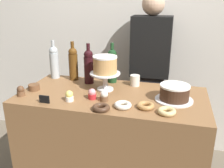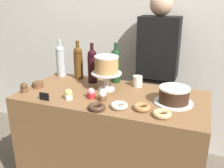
# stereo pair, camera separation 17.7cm
# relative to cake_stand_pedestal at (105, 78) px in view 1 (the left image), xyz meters

# --- Properties ---
(back_wall) EXTENTS (6.00, 0.05, 2.60)m
(back_wall) POSITION_rel_cake_stand_pedestal_xyz_m (0.07, 0.82, 0.31)
(back_wall) COLOR silver
(back_wall) RESTS_ON ground_plane
(display_counter) EXTENTS (1.35, 0.66, 0.89)m
(display_counter) POSITION_rel_cake_stand_pedestal_xyz_m (0.07, -0.08, -0.54)
(display_counter) COLOR brown
(display_counter) RESTS_ON ground_plane
(cake_stand_pedestal) EXTENTS (0.23, 0.23, 0.13)m
(cake_stand_pedestal) POSITION_rel_cake_stand_pedestal_xyz_m (0.00, 0.00, 0.00)
(cake_stand_pedestal) COLOR silver
(cake_stand_pedestal) RESTS_ON display_counter
(white_layer_cake) EXTENTS (0.18, 0.18, 0.13)m
(white_layer_cake) POSITION_rel_cake_stand_pedestal_xyz_m (0.00, -0.00, 0.11)
(white_layer_cake) COLOR tan
(white_layer_cake) RESTS_ON cake_stand_pedestal
(silver_serving_platter) EXTENTS (0.26, 0.26, 0.01)m
(silver_serving_platter) POSITION_rel_cake_stand_pedestal_xyz_m (0.51, -0.08, -0.09)
(silver_serving_platter) COLOR white
(silver_serving_platter) RESTS_ON display_counter
(chocolate_round_cake) EXTENTS (0.20, 0.20, 0.10)m
(chocolate_round_cake) POSITION_rel_cake_stand_pedestal_xyz_m (0.51, -0.08, -0.03)
(chocolate_round_cake) COLOR #3D2619
(chocolate_round_cake) RESTS_ON silver_serving_platter
(wine_bottle_green) EXTENTS (0.08, 0.08, 0.33)m
(wine_bottle_green) POSITION_rel_cake_stand_pedestal_xyz_m (0.00, 0.19, 0.05)
(wine_bottle_green) COLOR #193D1E
(wine_bottle_green) RESTS_ON display_counter
(wine_bottle_amber) EXTENTS (0.08, 0.08, 0.33)m
(wine_bottle_amber) POSITION_rel_cake_stand_pedestal_xyz_m (-0.33, 0.17, 0.05)
(wine_bottle_amber) COLOR #5B3814
(wine_bottle_amber) RESTS_ON display_counter
(wine_bottle_clear) EXTENTS (0.08, 0.08, 0.33)m
(wine_bottle_clear) POSITION_rel_cake_stand_pedestal_xyz_m (-0.50, 0.17, 0.05)
(wine_bottle_clear) COLOR #B2BCC1
(wine_bottle_clear) RESTS_ON display_counter
(wine_bottle_dark_red) EXTENTS (0.08, 0.08, 0.33)m
(wine_bottle_dark_red) POSITION_rel_cake_stand_pedestal_xyz_m (-0.17, 0.12, 0.05)
(wine_bottle_dark_red) COLOR black
(wine_bottle_dark_red) RESTS_ON display_counter
(cupcake_strawberry) EXTENTS (0.06, 0.06, 0.07)m
(cupcake_strawberry) POSITION_rel_cake_stand_pedestal_xyz_m (-0.04, -0.19, -0.06)
(cupcake_strawberry) COLOR red
(cupcake_strawberry) RESTS_ON display_counter
(cupcake_lemon) EXTENTS (0.06, 0.06, 0.07)m
(cupcake_lemon) POSITION_rel_cake_stand_pedestal_xyz_m (-0.18, -0.27, -0.06)
(cupcake_lemon) COLOR white
(cupcake_lemon) RESTS_ON display_counter
(cupcake_vanilla) EXTENTS (0.06, 0.06, 0.07)m
(cupcake_vanilla) POSITION_rel_cake_stand_pedestal_xyz_m (0.05, -0.21, -0.06)
(cupcake_vanilla) COLOR brown
(cupcake_vanilla) RESTS_ON display_counter
(cupcake_chocolate) EXTENTS (0.06, 0.06, 0.07)m
(cupcake_chocolate) POSITION_rel_cake_stand_pedestal_xyz_m (-0.55, -0.27, -0.06)
(cupcake_chocolate) COLOR brown
(cupcake_chocolate) RESTS_ON display_counter
(donut_maple) EXTENTS (0.11, 0.11, 0.03)m
(donut_maple) POSITION_rel_cake_stand_pedestal_xyz_m (0.34, -0.25, -0.08)
(donut_maple) COLOR #B27F47
(donut_maple) RESTS_ON display_counter
(donut_sugar) EXTENTS (0.11, 0.11, 0.03)m
(donut_sugar) POSITION_rel_cake_stand_pedestal_xyz_m (0.20, -0.28, -0.08)
(donut_sugar) COLOR silver
(donut_sugar) RESTS_ON display_counter
(donut_glazed) EXTENTS (0.11, 0.11, 0.03)m
(donut_glazed) POSITION_rel_cake_stand_pedestal_xyz_m (0.47, -0.30, -0.08)
(donut_glazed) COLOR #E0C17F
(donut_glazed) RESTS_ON display_counter
(donut_chocolate) EXTENTS (0.11, 0.11, 0.03)m
(donut_chocolate) POSITION_rel_cake_stand_pedestal_xyz_m (0.07, -0.35, -0.08)
(donut_chocolate) COLOR #472D1E
(donut_chocolate) RESTS_ON display_counter
(cookie_stack) EXTENTS (0.08, 0.08, 0.04)m
(cookie_stack) POSITION_rel_cake_stand_pedestal_xyz_m (-0.52, -0.14, -0.07)
(cookie_stack) COLOR brown
(cookie_stack) RESTS_ON display_counter
(price_sign_chalkboard) EXTENTS (0.07, 0.01, 0.05)m
(price_sign_chalkboard) POSITION_rel_cake_stand_pedestal_xyz_m (-0.32, -0.34, -0.07)
(price_sign_chalkboard) COLOR black
(price_sign_chalkboard) RESTS_ON display_counter
(coffee_cup_ceramic) EXTENTS (0.08, 0.08, 0.08)m
(coffee_cup_ceramic) POSITION_rel_cake_stand_pedestal_xyz_m (0.20, 0.15, -0.05)
(coffee_cup_ceramic) COLOR silver
(coffee_cup_ceramic) RESTS_ON display_counter
(barista_figure) EXTENTS (0.36, 0.22, 1.60)m
(barista_figure) POSITION_rel_cake_stand_pedestal_xyz_m (0.27, 0.60, -0.15)
(barista_figure) COLOR black
(barista_figure) RESTS_ON ground_plane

